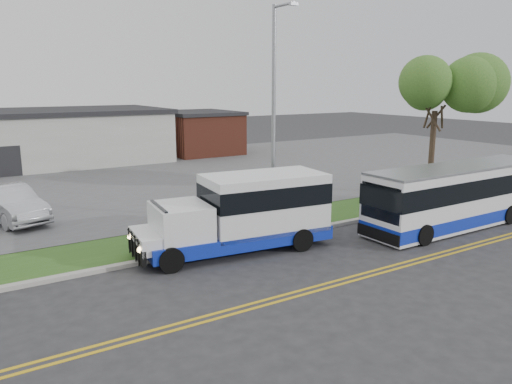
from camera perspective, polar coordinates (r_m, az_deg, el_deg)
ground at (r=19.20m, az=-0.84°, el=-7.03°), size 140.00×140.00×0.00m
lane_line_north at (r=16.25m, az=6.36°, el=-10.78°), size 70.00×0.12×0.01m
lane_line_south at (r=16.04m, az=7.04°, el=-11.13°), size 70.00×0.12×0.01m
curb at (r=20.07m, az=-2.48°, el=-5.95°), size 80.00×0.30×0.15m
verge at (r=21.59m, az=-4.86°, el=-4.73°), size 80.00×3.30×0.10m
parking_lot at (r=34.40m, az=-15.73°, el=1.28°), size 80.00×25.00×0.10m
brick_wing at (r=46.22m, az=-6.53°, el=6.77°), size 6.30×7.30×3.90m
tree_east at (r=29.82m, az=19.95°, el=11.29°), size 5.20×5.20×8.33m
streetlight_near at (r=22.06m, az=2.13°, el=9.38°), size 0.35×1.53×9.50m
shuttle_bus at (r=19.29m, az=-1.07°, el=-2.10°), size 7.83×3.28×2.92m
transit_bus at (r=24.24m, az=22.14°, el=-0.39°), size 10.05×2.45×2.79m
pedestrian at (r=19.77m, az=-7.82°, el=-3.46°), size 0.77×0.61×1.85m
parked_car_a at (r=25.62m, az=-26.26°, el=-1.22°), size 2.97×5.30×1.65m
grocery_bag_left at (r=19.66m, az=-8.26°, el=-5.90°), size 0.32×0.32×0.32m
grocery_bag_right at (r=20.32m, az=-7.28°, el=-5.26°), size 0.32×0.32×0.32m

